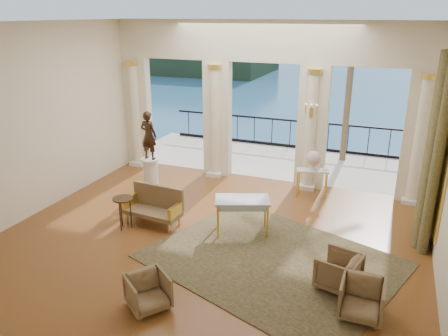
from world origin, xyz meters
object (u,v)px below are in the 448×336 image
at_px(armchair_b, 362,297).
at_px(side_table, 123,202).
at_px(armchair_a, 148,290).
at_px(statue, 149,135).
at_px(settee, 155,205).
at_px(armchair_d, 151,198).
at_px(game_table, 242,202).
at_px(armchair_c, 339,270).
at_px(console_table, 312,175).
at_px(pedestal, 151,176).

distance_m(armchair_b, side_table, 5.44).
height_order(armchair_a, statue, statue).
bearing_deg(settee, armchair_b, -15.50).
bearing_deg(armchair_d, armchair_b, -164.82).
height_order(armchair_d, settee, settee).
distance_m(armchair_a, side_table, 3.04).
bearing_deg(armchair_a, statue, 67.09).
xyz_separation_m(game_table, side_table, (-2.55, -0.81, -0.08)).
bearing_deg(armchair_a, armchair_c, -21.35).
relative_size(armchair_c, armchair_d, 1.15).
height_order(armchair_b, statue, statue).
relative_size(console_table, side_table, 1.17).
bearing_deg(game_table, armchair_b, -58.02).
bearing_deg(pedestal, armchair_b, -29.47).
bearing_deg(game_table, settee, 166.49).
xyz_separation_m(armchair_c, pedestal, (-5.36, 2.62, 0.11)).
height_order(armchair_b, settee, settee).
relative_size(armchair_c, side_table, 0.95).
height_order(pedestal, side_table, pedestal).
relative_size(armchair_c, pedestal, 0.73).
height_order(armchair_c, settee, settee).
distance_m(settee, console_table, 4.22).
distance_m(armchair_d, statue, 1.74).
bearing_deg(armchair_c, pedestal, -102.42).
xyz_separation_m(game_table, console_table, (1.07, 2.53, -0.08)).
bearing_deg(side_table, statue, 104.05).
height_order(armchair_c, pedestal, pedestal).
bearing_deg(pedestal, statue, 153.43).
height_order(armchair_d, statue, statue).
distance_m(pedestal, side_table, 2.16).
height_order(armchair_a, game_table, game_table).
xyz_separation_m(armchair_d, console_table, (3.57, 2.25, 0.34)).
xyz_separation_m(armchair_b, armchair_c, (-0.46, 0.67, 0.01)).
xyz_separation_m(armchair_a, console_table, (1.65, 5.62, 0.32)).
relative_size(game_table, console_table, 1.52).
distance_m(armchair_c, console_table, 4.07).
relative_size(armchair_d, game_table, 0.46).
height_order(game_table, statue, statue).
bearing_deg(game_table, armchair_d, 151.75).
xyz_separation_m(pedestal, console_table, (4.15, 1.25, 0.18)).
bearing_deg(settee, statue, 127.30).
relative_size(armchair_b, side_table, 0.93).
height_order(armchair_d, console_table, console_table).
relative_size(armchair_b, armchair_c, 0.98).
height_order(armchair_c, armchair_d, armchair_c).
bearing_deg(pedestal, armchair_c, -26.06).
bearing_deg(statue, armchair_d, 125.33).
distance_m(game_table, pedestal, 3.34).
distance_m(armchair_a, armchair_d, 3.88).
bearing_deg(game_table, statue, 135.63).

